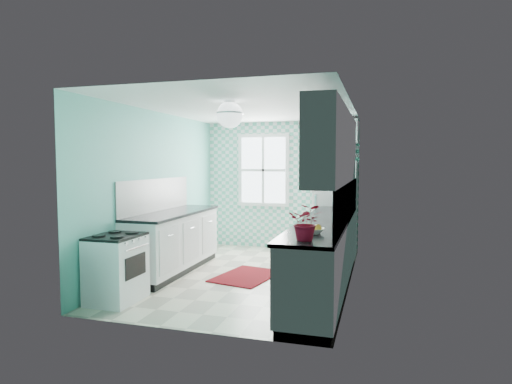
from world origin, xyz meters
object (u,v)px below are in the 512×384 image
(fridge, at_px, (335,208))
(ceiling_light, at_px, (230,115))
(fruit_bowl, at_px, (313,231))
(potted_plant, at_px, (306,222))
(sink, at_px, (334,212))
(microwave, at_px, (336,151))
(stove, at_px, (117,267))

(fridge, bearing_deg, ceiling_light, -109.64)
(fruit_bowl, relative_size, potted_plant, 0.70)
(fridge, xyz_separation_m, potted_plant, (0.09, -3.73, 0.26))
(fridge, bearing_deg, potted_plant, -85.02)
(sink, height_order, fruit_bowl, sink)
(microwave, bearing_deg, sink, 94.79)
(microwave, bearing_deg, fridge, 53.96)
(fruit_bowl, distance_m, microwave, 3.43)
(ceiling_light, distance_m, fridge, 3.17)
(fridge, relative_size, microwave, 2.83)
(stove, xyz_separation_m, sink, (2.40, 2.19, 0.51))
(ceiling_light, height_order, fruit_bowl, ceiling_light)
(fruit_bowl, bearing_deg, ceiling_light, 149.31)
(ceiling_light, xyz_separation_m, potted_plant, (1.20, -1.14, -1.20))
(sink, relative_size, fruit_bowl, 2.07)
(fridge, xyz_separation_m, stove, (-2.31, -3.37, -0.44))
(ceiling_light, distance_m, fruit_bowl, 1.94)
(fridge, bearing_deg, stove, -120.83)
(fruit_bowl, height_order, microwave, microwave)
(potted_plant, bearing_deg, fruit_bowl, 90.00)
(fruit_bowl, bearing_deg, stove, -178.29)
(fridge, distance_m, fruit_bowl, 3.30)
(fridge, height_order, sink, fridge)
(fridge, xyz_separation_m, microwave, (0.00, 0.00, 1.04))
(fridge, height_order, potted_plant, fridge)
(sink, distance_m, microwave, 1.53)
(microwave, bearing_deg, potted_plant, 91.60)
(ceiling_light, bearing_deg, sink, 49.46)
(stove, height_order, microwave, microwave)
(fridge, distance_m, potted_plant, 3.74)
(sink, relative_size, microwave, 0.87)
(fridge, bearing_deg, sink, -81.82)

